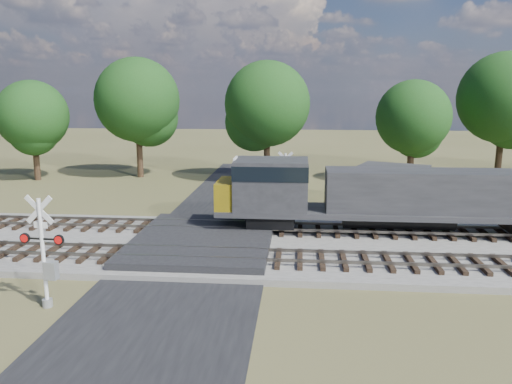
# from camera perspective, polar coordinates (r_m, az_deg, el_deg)

# --- Properties ---
(ground) EXTENTS (160.00, 160.00, 0.00)m
(ground) POSITION_cam_1_polar(r_m,az_deg,el_deg) (25.70, -6.25, -6.66)
(ground) COLOR #4D4D29
(ground) RESTS_ON ground
(ballast_bed) EXTENTS (140.00, 10.00, 0.30)m
(ballast_bed) POSITION_cam_1_polar(r_m,az_deg,el_deg) (26.16, 16.14, -6.39)
(ballast_bed) COLOR gray
(ballast_bed) RESTS_ON ground
(road) EXTENTS (7.00, 60.00, 0.08)m
(road) POSITION_cam_1_polar(r_m,az_deg,el_deg) (25.69, -6.25, -6.58)
(road) COLOR black
(road) RESTS_ON ground
(crossing_panel) EXTENTS (7.00, 9.00, 0.62)m
(crossing_panel) POSITION_cam_1_polar(r_m,az_deg,el_deg) (26.07, -6.05, -5.66)
(crossing_panel) COLOR #262628
(crossing_panel) RESTS_ON ground
(track_near) EXTENTS (140.00, 2.60, 0.33)m
(track_near) POSITION_cam_1_polar(r_m,az_deg,el_deg) (23.27, 0.39, -7.48)
(track_near) COLOR black
(track_near) RESTS_ON ballast_bed
(track_far) EXTENTS (140.00, 2.60, 0.33)m
(track_far) POSITION_cam_1_polar(r_m,az_deg,el_deg) (28.03, 1.22, -4.16)
(track_far) COLOR black
(track_far) RESTS_ON ballast_bed
(crossing_signal_near) EXTENTS (1.74, 0.38, 4.31)m
(crossing_signal_near) POSITION_cam_1_polar(r_m,az_deg,el_deg) (20.14, -22.87, -7.35)
(crossing_signal_near) COLOR silver
(crossing_signal_near) RESTS_ON ground
(crossing_signal_far) EXTENTS (1.64, 0.39, 4.09)m
(crossing_signal_far) POSITION_cam_1_polar(r_m,az_deg,el_deg) (33.07, 3.20, 0.55)
(crossing_signal_far) COLOR silver
(crossing_signal_far) RESTS_ON ground
(equipment_shed) EXTENTS (5.78, 5.78, 3.01)m
(equipment_shed) POSITION_cam_1_polar(r_m,az_deg,el_deg) (34.52, 15.10, 0.33)
(equipment_shed) COLOR #442A1D
(equipment_shed) RESTS_ON ground
(treeline) EXTENTS (82.37, 11.33, 11.33)m
(treeline) POSITION_cam_1_polar(r_m,az_deg,el_deg) (44.61, 8.93, 9.98)
(treeline) COLOR black
(treeline) RESTS_ON ground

